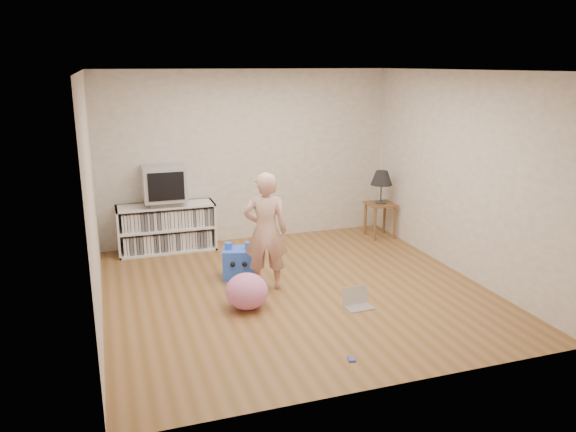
% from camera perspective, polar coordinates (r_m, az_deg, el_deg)
% --- Properties ---
extents(ground, '(4.50, 4.50, 0.00)m').
position_cam_1_polar(ground, '(6.91, 0.78, -7.53)').
color(ground, brown).
rests_on(ground, ground).
extents(walls, '(4.52, 4.52, 2.60)m').
position_cam_1_polar(walls, '(6.52, 0.82, 3.07)').
color(walls, '#B8ADA1').
rests_on(walls, ground).
extents(ceiling, '(4.50, 4.50, 0.01)m').
position_cam_1_polar(ceiling, '(6.37, 0.87, 14.58)').
color(ceiling, white).
rests_on(ceiling, walls).
extents(media_unit, '(1.40, 0.45, 0.70)m').
position_cam_1_polar(media_unit, '(8.42, -12.23, -1.15)').
color(media_unit, white).
rests_on(media_unit, ground).
extents(dvd_deck, '(0.45, 0.35, 0.07)m').
position_cam_1_polar(dvd_deck, '(8.30, -12.37, 1.38)').
color(dvd_deck, gray).
rests_on(dvd_deck, media_unit).
extents(crt_tv, '(0.60, 0.53, 0.50)m').
position_cam_1_polar(crt_tv, '(8.24, -12.48, 3.30)').
color(crt_tv, '#9E9EA3').
rests_on(crt_tv, dvd_deck).
extents(side_table, '(0.42, 0.42, 0.55)m').
position_cam_1_polar(side_table, '(8.98, 9.35, 0.47)').
color(side_table, brown).
rests_on(side_table, ground).
extents(table_lamp, '(0.34, 0.34, 0.52)m').
position_cam_1_polar(table_lamp, '(8.86, 9.49, 3.75)').
color(table_lamp, '#333333').
rests_on(table_lamp, side_table).
extents(person, '(0.60, 0.48, 1.45)m').
position_cam_1_polar(person, '(6.73, -2.28, -1.59)').
color(person, '#D1A28F').
rests_on(person, ground).
extents(laptop, '(0.32, 0.26, 0.21)m').
position_cam_1_polar(laptop, '(6.50, 7.02, -8.60)').
color(laptop, silver).
rests_on(laptop, ground).
extents(playing_cards, '(0.08, 0.10, 0.02)m').
position_cam_1_polar(playing_cards, '(5.43, 6.47, -14.24)').
color(playing_cards, '#4452B7').
rests_on(playing_cards, ground).
extents(plush_blue, '(0.48, 0.42, 0.47)m').
position_cam_1_polar(plush_blue, '(7.26, -4.99, -4.74)').
color(plush_blue, '#2C61FF').
rests_on(plush_blue, ground).
extents(plush_pink, '(0.50, 0.50, 0.41)m').
position_cam_1_polar(plush_pink, '(6.36, -4.20, -7.64)').
color(plush_pink, pink).
rests_on(plush_pink, ground).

